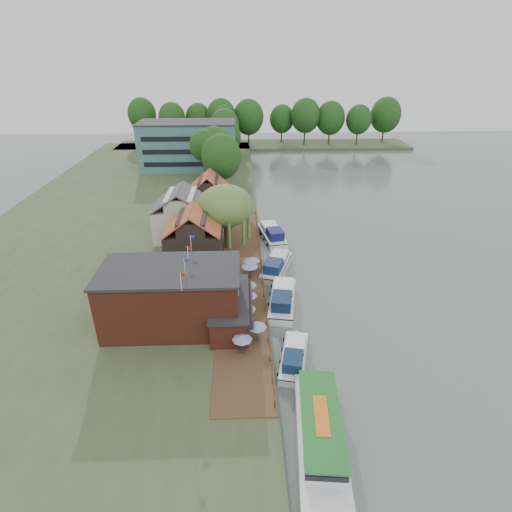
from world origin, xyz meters
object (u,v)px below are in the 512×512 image
object	(u,v)px
cruiser_3	(272,232)
tour_boat	(321,435)
willow	(226,218)
umbrella_2	(246,314)
cruiser_1	(282,296)
umbrella_1	(257,332)
cottage_b	(182,213)
cruiser_2	(276,263)
umbrella_0	(242,344)
swan	(289,375)
pub	(190,296)
umbrella_5	(250,271)
umbrella_4	(248,289)
cottage_a	(194,237)
cruiser_0	(294,354)
umbrella_3	(249,300)
hotel_block	(188,145)
umbrella_6	(252,265)
cottage_c	(209,196)

from	to	relation	value
cruiser_3	tour_boat	xyz separation A→B (m)	(0.93, -41.54, 0.20)
willow	umbrella_2	size ratio (longest dim) A/B	4.39
tour_boat	cruiser_1	bearing A→B (deg)	98.27
cruiser_3	tour_boat	world-z (taller)	tour_boat
umbrella_1	tour_boat	xyz separation A→B (m)	(4.69, -12.59, -0.76)
cottage_b	umbrella_1	size ratio (longest dim) A/B	4.04
cruiser_2	umbrella_1	bearing A→B (deg)	-83.27
umbrella_0	swan	distance (m)	5.62
pub	cruiser_2	bearing A→B (deg)	51.40
umbrella_2	umbrella_5	xyz separation A→B (m)	(0.63, 10.19, 0.00)
umbrella_4	cruiser_2	distance (m)	9.88
cruiser_2	cruiser_1	bearing A→B (deg)	-71.48
cruiser_2	cruiser_3	distance (m)	11.42
umbrella_1	umbrella_4	xyz separation A→B (m)	(-0.78, 8.72, 0.00)
cottage_a	cruiser_1	xyz separation A→B (m)	(12.10, -10.23, -3.94)
willow	pub	bearing A→B (deg)	-99.93
cottage_a	umbrella_5	xyz separation A→B (m)	(8.02, -5.07, -2.96)
pub	cruiser_3	size ratio (longest dim) A/B	1.85
willow	tour_boat	world-z (taller)	willow
cruiser_0	tour_boat	size ratio (longest dim) A/B	0.64
umbrella_3	cruiser_1	world-z (taller)	umbrella_3
umbrella_2	cottage_b	bearing A→B (deg)	112.37
cruiser_1	cruiser_3	xyz separation A→B (m)	(0.15, 20.49, 0.01)
hotel_block	umbrella_6	distance (m)	61.42
umbrella_3	cruiser_1	size ratio (longest dim) A/B	0.22
tour_boat	swan	size ratio (longest dim) A/B	31.77
cottage_a	cruiser_3	world-z (taller)	cottage_a
umbrella_5	tour_boat	xyz separation A→B (m)	(5.15, -26.20, -0.76)
pub	umbrella_0	world-z (taller)	pub
umbrella_5	cruiser_3	world-z (taller)	umbrella_5
umbrella_3	swan	world-z (taller)	umbrella_3
cottage_b	umbrella_3	size ratio (longest dim) A/B	4.04
umbrella_1	umbrella_3	xyz separation A→B (m)	(-0.77, 6.20, 0.00)
umbrella_5	cruiser_0	distance (m)	16.49
cottage_b	cruiser_2	distance (m)	19.15
umbrella_0	cruiser_1	world-z (taller)	umbrella_0
umbrella_3	umbrella_1	bearing A→B (deg)	-82.96
umbrella_4	tour_boat	world-z (taller)	umbrella_4
cottage_a	umbrella_2	xyz separation A→B (m)	(7.40, -15.26, -2.96)
umbrella_3	hotel_block	bearing A→B (deg)	102.13
umbrella_4	umbrella_2	bearing A→B (deg)	-93.34
pub	cruiser_1	bearing A→B (deg)	23.27
pub	umbrella_3	world-z (taller)	pub
tour_boat	pub	bearing A→B (deg)	132.15
willow	umbrella_5	world-z (taller)	willow
cottage_c	cottage_a	bearing A→B (deg)	-93.01
cruiser_1	swan	xyz separation A→B (m)	(-0.57, -12.84, -1.09)
umbrella_1	umbrella_3	bearing A→B (deg)	97.04
cruiser_3	tour_boat	distance (m)	41.55
umbrella_1	tour_boat	world-z (taller)	umbrella_1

